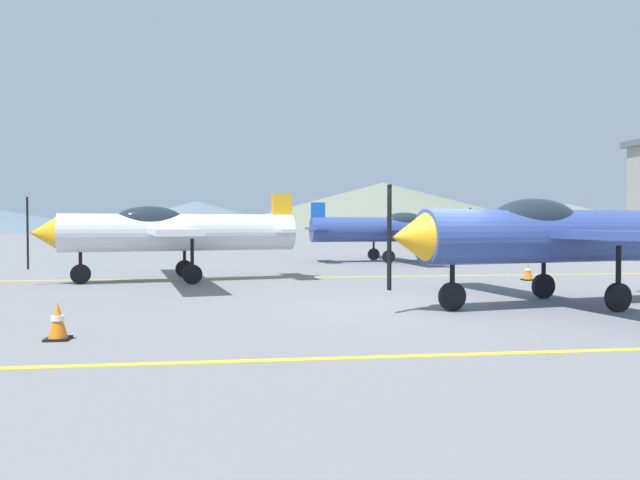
{
  "coord_description": "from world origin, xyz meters",
  "views": [
    {
      "loc": [
        -3.97,
        -12.27,
        1.81
      ],
      "look_at": [
        -1.02,
        10.0,
        1.2
      ],
      "focal_mm": 33.73,
      "sensor_mm": 36.0,
      "label": 1
    }
  ],
  "objects_px": {
    "airplane_near": "(559,234)",
    "traffic_cone_side": "(58,322)",
    "airplane_mid": "(171,231)",
    "airplane_far": "(391,229)",
    "traffic_cone_front": "(528,271)"
  },
  "relations": [
    {
      "from": "traffic_cone_side",
      "to": "airplane_mid",
      "type": "bearing_deg",
      "value": 86.05
    },
    {
      "from": "airplane_far",
      "to": "traffic_cone_side",
      "type": "height_order",
      "value": "airplane_far"
    },
    {
      "from": "airplane_near",
      "to": "airplane_far",
      "type": "distance_m",
      "value": 15.61
    },
    {
      "from": "traffic_cone_front",
      "to": "airplane_far",
      "type": "bearing_deg",
      "value": 101.01
    },
    {
      "from": "airplane_mid",
      "to": "airplane_far",
      "type": "relative_size",
      "value": 1.0
    },
    {
      "from": "airplane_mid",
      "to": "traffic_cone_front",
      "type": "height_order",
      "value": "airplane_mid"
    },
    {
      "from": "airplane_near",
      "to": "traffic_cone_side",
      "type": "xyz_separation_m",
      "value": [
        -9.78,
        -2.68,
        -1.29
      ]
    },
    {
      "from": "airplane_far",
      "to": "traffic_cone_front",
      "type": "bearing_deg",
      "value": -78.99
    },
    {
      "from": "airplane_far",
      "to": "traffic_cone_side",
      "type": "relative_size",
      "value": 15.88
    },
    {
      "from": "airplane_near",
      "to": "traffic_cone_side",
      "type": "relative_size",
      "value": 15.88
    },
    {
      "from": "airplane_near",
      "to": "airplane_mid",
      "type": "xyz_separation_m",
      "value": [
        -9.13,
        6.84,
        0.0
      ]
    },
    {
      "from": "traffic_cone_front",
      "to": "traffic_cone_side",
      "type": "distance_m",
      "value": 14.56
    },
    {
      "from": "airplane_mid",
      "to": "traffic_cone_front",
      "type": "xyz_separation_m",
      "value": [
        11.27,
        -1.18,
        -1.29
      ]
    },
    {
      "from": "airplane_mid",
      "to": "airplane_far",
      "type": "bearing_deg",
      "value": 43.23
    },
    {
      "from": "traffic_cone_front",
      "to": "traffic_cone_side",
      "type": "xyz_separation_m",
      "value": [
        -11.92,
        -8.35,
        0.0
      ]
    }
  ]
}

